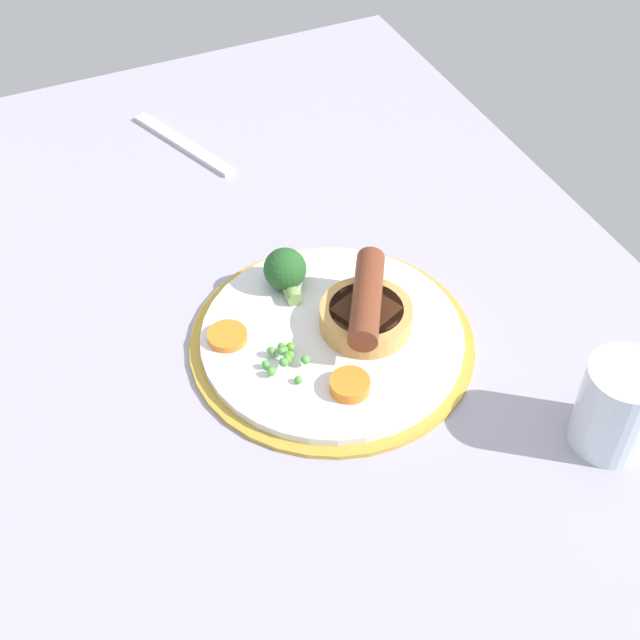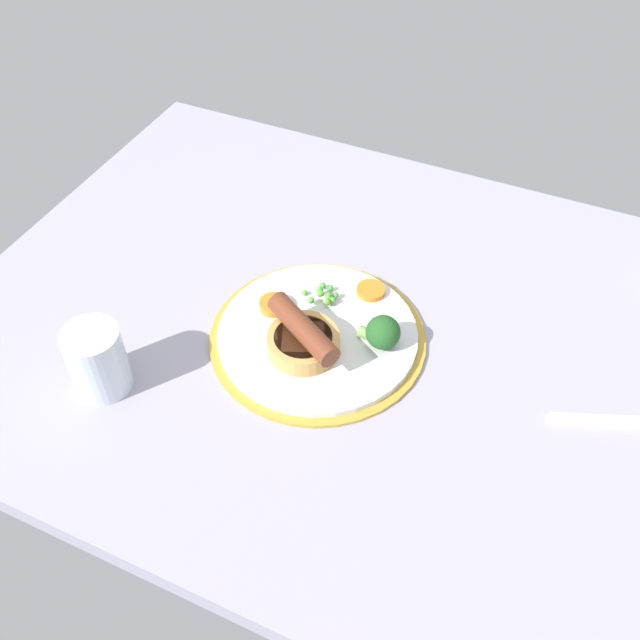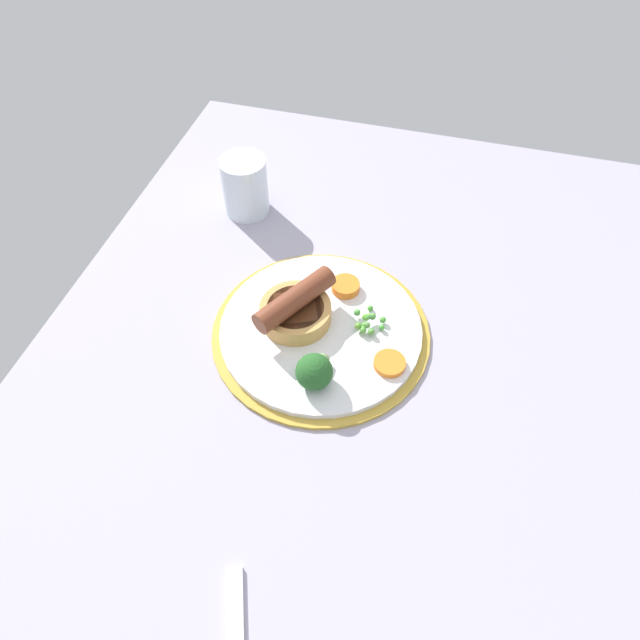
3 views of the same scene
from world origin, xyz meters
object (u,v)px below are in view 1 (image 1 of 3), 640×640
Objects in this scene: sausage_pudding at (366,311)px; carrot_slice_0 at (227,336)px; broccoli_floret_near at (285,270)px; carrot_slice_1 at (350,385)px; pea_pile at (285,357)px; fork at (183,144)px; drinking_glass at (617,407)px; dinner_plate at (332,339)px.

sausage_pudding reaches higher than carrot_slice_0.
sausage_pudding reaches higher than broccoli_floret_near.
sausage_pudding is 8.58cm from carrot_slice_1.
pea_pile is 1.27× the size of carrot_slice_0.
fork is at bearing 7.45° from broccoli_floret_near.
pea_pile is 30.43cm from drinking_glass.
dinner_plate is 7.21× the size of carrot_slice_0.
carrot_slice_0 is (-4.00, -13.18, -1.72)cm from sausage_pudding.
fork is (-40.76, 2.97, -2.06)cm from pea_pile.
sausage_pudding reaches higher than dinner_plate.
broccoli_floret_near is 9.61cm from carrot_slice_0.
drinking_glass is at bearing -2.47° from fork.
drinking_glass reaches higher than carrot_slice_0.
sausage_pudding reaches higher than fork.
pea_pile is at bearing 36.16° from carrot_slice_0.
sausage_pudding reaches higher than carrot_slice_1.
broccoli_floret_near is 15.56cm from carrot_slice_1.
carrot_slice_1 is at bearing -175.16° from broccoli_floret_near.
fork is 1.97× the size of drinking_glass.
carrot_slice_0 is at bearing -32.35° from fork.
pea_pile is (1.75, -5.77, 1.80)cm from dinner_plate.
pea_pile is 0.28× the size of fork.
fork is at bearing -175.88° from dinner_plate.
dinner_plate is 7.45× the size of carrot_slice_1.
carrot_slice_1 is (15.48, -0.04, -1.55)cm from broccoli_floret_near.
drinking_glass reaches higher than broccoli_floret_near.
dinner_plate is 3.11× the size of drinking_glass.
dinner_plate is 7.48cm from carrot_slice_1.
broccoli_floret_near reaches higher than carrot_slice_1.
dinner_plate is at bearing 113.93° from sausage_pudding.
carrot_slice_0 is 36.10cm from fork.
broccoli_floret_near is 0.61× the size of drinking_glass.
broccoli_floret_near is at bearing -146.75° from drinking_glass.
dinner_plate is at bearing -164.84° from broccoli_floret_near.
drinking_glass is at bearing -115.03° from sausage_pudding.
sausage_pudding is 2.33× the size of pea_pile.
pea_pile is 10.99cm from broccoli_floret_near.
sausage_pudding is 1.27× the size of drinking_glass.
sausage_pudding is 0.65× the size of fork.
pea_pile is at bearing -73.13° from dinner_plate.
sausage_pudding is 2.09× the size of broccoli_floret_near.
carrot_slice_0 is at bearing 103.46° from sausage_pudding.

